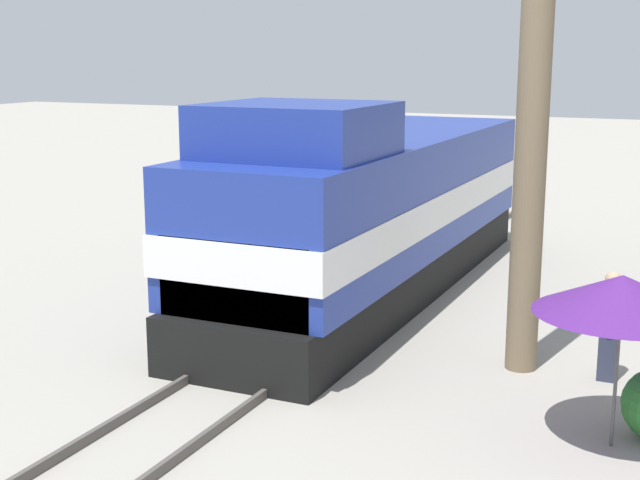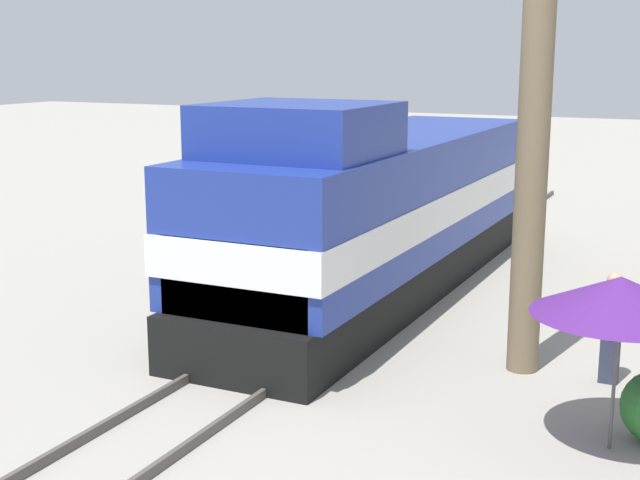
{
  "view_description": "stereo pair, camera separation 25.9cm",
  "coord_description": "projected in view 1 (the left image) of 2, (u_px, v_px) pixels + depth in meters",
  "views": [
    {
      "loc": [
        6.9,
        -13.77,
        5.28
      ],
      "look_at": [
        1.2,
        -1.32,
        2.36
      ],
      "focal_mm": 50.0,
      "sensor_mm": 36.0,
      "label": 1
    },
    {
      "loc": [
        7.14,
        -13.66,
        5.28
      ],
      "look_at": [
        1.2,
        -1.32,
        2.36
      ],
      "focal_mm": 50.0,
      "sensor_mm": 36.0,
      "label": 2
    }
  ],
  "objects": [
    {
      "name": "locomotive",
      "position": [
        370.0,
        211.0,
        19.25
      ],
      "size": [
        3.22,
        13.22,
        4.38
      ],
      "color": "black",
      "rests_on": "ground_plane"
    },
    {
      "name": "utility_pole",
      "position": [
        535.0,
        64.0,
        14.06
      ],
      "size": [
        1.8,
        0.52,
        10.06
      ],
      "color": "#726047",
      "rests_on": "ground_plane"
    },
    {
      "name": "ground_plane",
      "position": [
        290.0,
        347.0,
        16.16
      ],
      "size": [
        120.0,
        120.0,
        0.0
      ],
      "primitive_type": "plane",
      "color": "gray"
    },
    {
      "name": "person_bystander",
      "position": [
        610.0,
        321.0,
        14.33
      ],
      "size": [
        0.34,
        0.34,
        1.84
      ],
      "color": "#2D3347",
      "rests_on": "ground_plane"
    },
    {
      "name": "rail_near",
      "position": [
        255.0,
        338.0,
        16.43
      ],
      "size": [
        0.08,
        39.57,
        0.15
      ],
      "primitive_type": "cube",
      "color": "#4C4742",
      "rests_on": "ground_plane"
    },
    {
      "name": "vendor_umbrella",
      "position": [
        622.0,
        294.0,
        11.69
      ],
      "size": [
        2.32,
        2.32,
        2.4
      ],
      "color": "#4C4C4C",
      "rests_on": "ground_plane"
    },
    {
      "name": "rail_far",
      "position": [
        326.0,
        349.0,
        15.85
      ],
      "size": [
        0.08,
        39.57,
        0.15
      ],
      "primitive_type": "cube",
      "color": "#4C4742",
      "rests_on": "ground_plane"
    }
  ]
}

